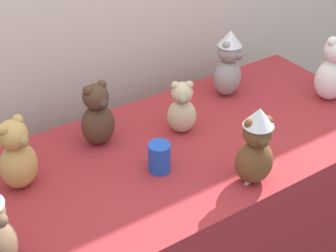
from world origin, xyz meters
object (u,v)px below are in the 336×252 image
object	(u,v)px
teddy_bear_snow	(334,70)
teddy_bear_ash	(229,64)
display_table	(168,227)
teddy_bear_honey	(17,156)
teddy_bear_sand	(182,109)
party_cup_blue	(159,157)
teddy_bear_chestnut	(256,147)
teddy_bear_cocoa	(97,116)

from	to	relation	value
teddy_bear_snow	teddy_bear_ash	world-z (taller)	teddy_bear_ash
display_table	teddy_bear_honey	xyz separation A→B (m)	(-0.51, 0.12, 0.51)
teddy_bear_honey	teddy_bear_sand	bearing A→B (deg)	-27.97
party_cup_blue	teddy_bear_ash	bearing A→B (deg)	28.11
teddy_bear_snow	teddy_bear_ash	bearing A→B (deg)	153.01
display_table	teddy_bear_ash	world-z (taller)	teddy_bear_ash
display_table	party_cup_blue	size ratio (longest dim) A/B	16.75
teddy_bear_honey	party_cup_blue	world-z (taller)	teddy_bear_honey
teddy_bear_sand	party_cup_blue	distance (m)	0.26
teddy_bear_chestnut	teddy_bear_sand	bearing A→B (deg)	110.25
display_table	teddy_bear_chestnut	world-z (taller)	teddy_bear_chestnut
teddy_bear_cocoa	teddy_bear_honey	bearing A→B (deg)	-175.17
teddy_bear_snow	party_cup_blue	world-z (taller)	teddy_bear_snow
teddy_bear_honey	teddy_bear_chestnut	bearing A→B (deg)	-57.11
teddy_bear_cocoa	teddy_bear_ash	bearing A→B (deg)	-6.06
teddy_bear_sand	teddy_bear_chestnut	size ratio (longest dim) A/B	0.76
teddy_bear_sand	party_cup_blue	bearing A→B (deg)	-111.60
teddy_bear_cocoa	teddy_bear_honey	size ratio (longest dim) A/B	0.97
display_table	teddy_bear_sand	size ratio (longest dim) A/B	8.31
teddy_bear_chestnut	teddy_bear_ash	world-z (taller)	teddy_bear_ash
teddy_bear_honey	party_cup_blue	distance (m)	0.48
teddy_bear_cocoa	teddy_bear_ash	size ratio (longest dim) A/B	0.87
teddy_bear_chestnut	teddy_bear_snow	bearing A→B (deg)	36.17
display_table	teddy_bear_ash	size ratio (longest dim) A/B	6.18
teddy_bear_sand	teddy_bear_ash	distance (m)	0.36
teddy_bear_sand	teddy_bear_chestnut	world-z (taller)	teddy_bear_chestnut
teddy_bear_sand	party_cup_blue	xyz separation A→B (m)	(-0.21, -0.16, -0.05)
teddy_bear_honey	teddy_bear_cocoa	bearing A→B (deg)	-12.29
teddy_bear_snow	teddy_bear_cocoa	bearing A→B (deg)	177.11
teddy_bear_chestnut	teddy_bear_ash	bearing A→B (deg)	75.43
teddy_bear_sand	teddy_bear_ash	world-z (taller)	teddy_bear_ash
teddy_bear_honey	party_cup_blue	xyz separation A→B (m)	(0.43, -0.19, -0.07)
display_table	teddy_bear_cocoa	world-z (taller)	teddy_bear_cocoa
teddy_bear_sand	party_cup_blue	world-z (taller)	teddy_bear_sand
teddy_bear_ash	display_table	bearing A→B (deg)	179.87
teddy_bear_cocoa	party_cup_blue	size ratio (longest dim) A/B	2.35
display_table	teddy_bear_chestnut	distance (m)	0.62
teddy_bear_chestnut	teddy_bear_snow	xyz separation A→B (m)	(0.65, 0.24, -0.01)
display_table	teddy_bear_chestnut	xyz separation A→B (m)	(0.15, -0.29, 0.53)
teddy_bear_cocoa	teddy_bear_sand	bearing A→B (deg)	-27.47
teddy_bear_sand	teddy_bear_cocoa	bearing A→B (deg)	-168.73
teddy_bear_chestnut	party_cup_blue	bearing A→B (deg)	151.83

